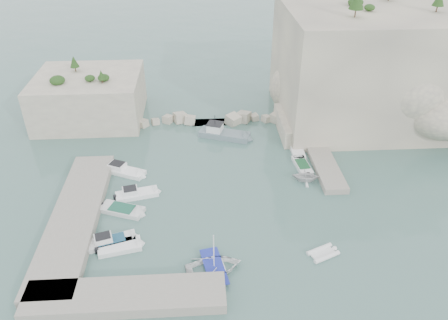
{
  "coord_description": "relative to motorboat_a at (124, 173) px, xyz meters",
  "views": [
    {
      "loc": [
        -2.79,
        -39.44,
        31.88
      ],
      "look_at": [
        0.0,
        6.0,
        3.0
      ],
      "focal_mm": 35.0,
      "sensor_mm": 36.0,
      "label": 1
    }
  ],
  "objects": [
    {
      "name": "inflatable_dinghy",
      "position": [
        22.18,
        -16.22,
        0.0
      ],
      "size": [
        3.62,
        2.75,
        0.44
      ],
      "primitive_type": null,
      "rotation": [
        0.0,
        0.0,
        0.41
      ],
      "color": "white",
      "rests_on": "ground"
    },
    {
      "name": "work_boat",
      "position": [
        13.71,
        8.69,
        0.0
      ],
      "size": [
        8.52,
        5.06,
        2.2
      ],
      "primitive_type": null,
      "rotation": [
        0.0,
        0.0,
        -0.35
      ],
      "color": "slate",
      "rests_on": "ground"
    },
    {
      "name": "rowboat_mast",
      "position": [
        11.05,
        -17.64,
        2.67
      ],
      "size": [
        0.1,
        0.1,
        4.2
      ],
      "primitive_type": "cylinder",
      "color": "white",
      "rests_on": "rowboat"
    },
    {
      "name": "ledge_east",
      "position": [
        26.45,
        1.6,
        0.4
      ],
      "size": [
        3.0,
        16.0,
        0.8
      ],
      "primitive_type": "cube",
      "color": "#9E9689",
      "rests_on": "ground"
    },
    {
      "name": "ground",
      "position": [
        12.95,
        -8.4,
        0.0
      ],
      "size": [
        400.0,
        400.0,
        0.0
      ],
      "primitive_type": "plane",
      "color": "#496E67",
      "rests_on": "ground"
    },
    {
      "name": "tender_east_d",
      "position": [
        24.42,
        6.87,
        0.0
      ],
      "size": [
        5.23,
        2.37,
        1.96
      ],
      "primitive_type": "imported",
      "rotation": [
        0.0,
        0.0,
        1.48
      ],
      "color": "silver",
      "rests_on": "ground"
    },
    {
      "name": "quay_west",
      "position": [
        -4.05,
        -9.4,
        0.55
      ],
      "size": [
        5.0,
        24.0,
        1.1
      ],
      "primitive_type": "cube",
      "color": "#9E9689",
      "rests_on": "ground"
    },
    {
      "name": "tender_east_a",
      "position": [
        23.2,
        -3.25,
        0.0
      ],
      "size": [
        3.78,
        3.4,
        1.77
      ],
      "primitive_type": "imported",
      "rotation": [
        0.0,
        0.0,
        1.41
      ],
      "color": "silver",
      "rests_on": "ground"
    },
    {
      "name": "motorboat_c",
      "position": [
        0.88,
        -8.04,
        0.0
      ],
      "size": [
        5.9,
        3.83,
        0.7
      ],
      "primitive_type": null,
      "rotation": [
        0.0,
        0.0,
        -0.36
      ],
      "color": "silver",
      "rests_on": "ground"
    },
    {
      "name": "breakwater",
      "position": [
        11.95,
        13.6,
        0.7
      ],
      "size": [
        28.0,
        3.0,
        1.4
      ],
      "primitive_type": "cube",
      "color": "beige",
      "rests_on": "ground"
    },
    {
      "name": "rowboat",
      "position": [
        11.05,
        -17.64,
        0.0
      ],
      "size": [
        6.21,
        4.97,
        1.15
      ],
      "primitive_type": "imported",
      "rotation": [
        0.0,
        0.0,
        1.77
      ],
      "color": "white",
      "rests_on": "ground"
    },
    {
      "name": "quay_south",
      "position": [
        2.95,
        -20.9,
        0.55
      ],
      "size": [
        18.0,
        4.0,
        1.1
      ],
      "primitive_type": "cube",
      "color": "#9E9689",
      "rests_on": "ground"
    },
    {
      "name": "motorboat_e",
      "position": [
        1.45,
        -14.11,
        0.0
      ],
      "size": [
        5.13,
        2.97,
        0.7
      ],
      "primitive_type": null,
      "rotation": [
        0.0,
        0.0,
        0.22
      ],
      "color": "white",
      "rests_on": "ground"
    },
    {
      "name": "tender_east_c",
      "position": [
        23.58,
        3.75,
        0.0
      ],
      "size": [
        1.81,
        5.29,
        0.7
      ],
      "primitive_type": null,
      "rotation": [
        0.0,
        0.0,
        1.55
      ],
      "color": "white",
      "rests_on": "ground"
    },
    {
      "name": "motorboat_d",
      "position": [
        0.49,
        -13.26,
        0.0
      ],
      "size": [
        5.85,
        3.24,
        1.4
      ],
      "primitive_type": null,
      "rotation": [
        0.0,
        0.0,
        0.3
      ],
      "color": "silver",
      "rests_on": "ground"
    },
    {
      "name": "outcrop_west",
      "position": [
        -7.05,
        16.6,
        3.5
      ],
      "size": [
        16.0,
        14.0,
        7.0
      ],
      "primitive_type": "cube",
      "color": "beige",
      "rests_on": "ground"
    },
    {
      "name": "motorboat_a",
      "position": [
        0.0,
        0.0,
        0.0
      ],
      "size": [
        6.58,
        4.42,
        1.4
      ],
      "primitive_type": null,
      "rotation": [
        0.0,
        0.0,
        -0.44
      ],
      "color": "white",
      "rests_on": "ground"
    },
    {
      "name": "tender_east_b",
      "position": [
        23.5,
        -0.16,
        0.0
      ],
      "size": [
        2.21,
        5.05,
        0.7
      ],
      "primitive_type": null,
      "rotation": [
        0.0,
        0.0,
        1.68
      ],
      "color": "silver",
      "rests_on": "ground"
    },
    {
      "name": "cliff_east",
      "position": [
        35.95,
        14.6,
        8.5
      ],
      "size": [
        26.0,
        22.0,
        17.0
      ],
      "primitive_type": "cube",
      "color": "beige",
      "rests_on": "ground"
    },
    {
      "name": "motorboat_b",
      "position": [
        2.28,
        -5.14,
        0.0
      ],
      "size": [
        5.79,
        3.02,
        1.4
      ],
      "primitive_type": null,
      "rotation": [
        0.0,
        0.0,
        0.23
      ],
      "color": "white",
      "rests_on": "ground"
    },
    {
      "name": "cliff_terrace",
      "position": [
        25.95,
        9.6,
        1.25
      ],
      "size": [
        8.0,
        10.0,
        2.5
      ],
      "primitive_type": "cube",
      "color": "beige",
      "rests_on": "ground"
    }
  ]
}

